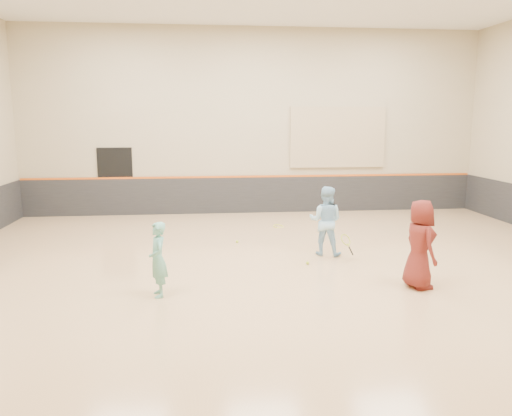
{
  "coord_description": "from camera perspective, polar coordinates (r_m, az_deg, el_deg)",
  "views": [
    {
      "loc": [
        -1.68,
        -10.41,
        3.08
      ],
      "look_at": [
        -0.53,
        0.4,
        1.15
      ],
      "focal_mm": 35.0,
      "sensor_mm": 36.0,
      "label": 1
    }
  ],
  "objects": [
    {
      "name": "room",
      "position": [
        10.78,
        3.02,
        -2.08
      ],
      "size": [
        15.04,
        12.04,
        6.22
      ],
      "color": "tan",
      "rests_on": "ground"
    },
    {
      "name": "spare_racket",
      "position": [
        14.52,
        2.59,
        -1.87
      ],
      "size": [
        0.69,
        0.69,
        0.15
      ],
      "primitive_type": null,
      "color": "#CDD82F",
      "rests_on": "floor"
    },
    {
      "name": "instructor",
      "position": [
        11.53,
        7.96,
        -1.46
      ],
      "size": [
        0.95,
        0.87,
        1.59
      ],
      "primitive_type": "imported",
      "rotation": [
        0.0,
        0.0,
        2.72
      ],
      "color": "#9BCEF0",
      "rests_on": "floor"
    },
    {
      "name": "accent_stripe",
      "position": [
        16.56,
        -0.21,
        3.63
      ],
      "size": [
        14.9,
        0.03,
        0.06
      ],
      "primitive_type": "cube",
      "color": "#D85914",
      "rests_on": "wall_back"
    },
    {
      "name": "ball_in_hand",
      "position": [
        9.62,
        19.07,
        -3.12
      ],
      "size": [
        0.07,
        0.07,
        0.07
      ],
      "primitive_type": "sphere",
      "color": "gold",
      "rests_on": "young_man"
    },
    {
      "name": "young_man",
      "position": [
        9.66,
        18.22,
        -3.96
      ],
      "size": [
        0.61,
        0.86,
        1.65
      ],
      "primitive_type": "imported",
      "rotation": [
        0.0,
        0.0,
        1.69
      ],
      "color": "maroon",
      "rests_on": "floor"
    },
    {
      "name": "ball_beside_spare",
      "position": [
        12.67,
        -2.17,
        -3.84
      ],
      "size": [
        0.07,
        0.07,
        0.07
      ],
      "primitive_type": "sphere",
      "color": "#C9EC37",
      "rests_on": "floor"
    },
    {
      "name": "wainscot_back",
      "position": [
        16.65,
        -0.22,
        1.51
      ],
      "size": [
        14.9,
        0.04,
        1.2
      ],
      "primitive_type": "cube",
      "color": "#232326",
      "rests_on": "floor"
    },
    {
      "name": "girl",
      "position": [
        8.94,
        -11.13,
        -5.79
      ],
      "size": [
        0.42,
        0.54,
        1.33
      ],
      "primitive_type": "imported",
      "rotation": [
        0.0,
        0.0,
        -1.35
      ],
      "color": "#65AF9E",
      "rests_on": "floor"
    },
    {
      "name": "ball_under_racket",
      "position": [
        10.87,
        5.92,
        -6.26
      ],
      "size": [
        0.07,
        0.07,
        0.07
      ],
      "primitive_type": "sphere",
      "color": "#BDD531",
      "rests_on": "floor"
    },
    {
      "name": "acoustic_panel",
      "position": [
        16.97,
        9.33,
        7.99
      ],
      "size": [
        3.2,
        0.08,
        2.0
      ],
      "primitive_type": "cube",
      "color": "tan",
      "rests_on": "wall_back"
    },
    {
      "name": "held_racket",
      "position": [
        11.29,
        10.21,
        -3.6
      ],
      "size": [
        0.37,
        0.37,
        0.52
      ],
      "primitive_type": null,
      "color": "#BBD62E",
      "rests_on": "instructor"
    },
    {
      "name": "doorway",
      "position": [
        16.75,
        -15.74,
        2.91
      ],
      "size": [
        1.1,
        0.05,
        2.2
      ],
      "primitive_type": "cube",
      "color": "black",
      "rests_on": "floor"
    }
  ]
}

